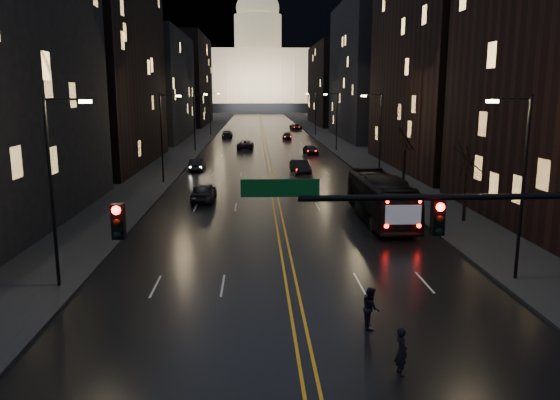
{
  "coord_description": "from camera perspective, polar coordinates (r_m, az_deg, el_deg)",
  "views": [
    {
      "loc": [
        -1.68,
        -14.91,
        9.14
      ],
      "look_at": [
        -0.48,
        11.46,
        3.88
      ],
      "focal_mm": 35.0,
      "sensor_mm": 36.0,
      "label": 1
    }
  ],
  "objects": [
    {
      "name": "ground",
      "position": [
        17.57,
        3.48,
        -20.08
      ],
      "size": [
        900.0,
        900.0,
        0.0
      ],
      "primitive_type": "plane",
      "color": "black",
      "rests_on": "ground"
    },
    {
      "name": "road",
      "position": [
        145.21,
        -1.95,
        7.66
      ],
      "size": [
        20.0,
        320.0,
        0.02
      ],
      "primitive_type": "cube",
      "color": "black",
      "rests_on": "ground"
    },
    {
      "name": "sidewalk_left",
      "position": [
        145.72,
        -7.51,
        7.61
      ],
      "size": [
        8.0,
        320.0,
        0.16
      ],
      "primitive_type": "cube",
      "color": "black",
      "rests_on": "ground"
    },
    {
      "name": "sidewalk_right",
      "position": [
        146.04,
        3.6,
        7.69
      ],
      "size": [
        8.0,
        320.0,
        0.16
      ],
      "primitive_type": "cube",
      "color": "black",
      "rests_on": "ground"
    },
    {
      "name": "center_line",
      "position": [
        145.21,
        -1.95,
        7.66
      ],
      "size": [
        0.62,
        320.0,
        0.01
      ],
      "primitive_type": "cube",
      "color": "orange",
      "rests_on": "road"
    },
    {
      "name": "building_left_mid",
      "position": [
        71.74,
        -18.84,
        14.57
      ],
      "size": [
        12.0,
        30.0,
        28.0
      ],
      "primitive_type": "cube",
      "color": "black",
      "rests_on": "ground"
    },
    {
      "name": "building_left_far",
      "position": [
        108.65,
        -13.1,
        11.44
      ],
      "size": [
        12.0,
        34.0,
        20.0
      ],
      "primitive_type": "cube",
      "color": "black",
      "rests_on": "ground"
    },
    {
      "name": "building_left_dist",
      "position": [
        156.14,
        -9.93,
        12.16
      ],
      "size": [
        12.0,
        40.0,
        24.0
      ],
      "primitive_type": "cube",
      "color": "black",
      "rests_on": "ground"
    },
    {
      "name": "building_right_tall",
      "position": [
        69.47,
        17.46,
        18.94
      ],
      "size": [
        12.0,
        30.0,
        38.0
      ],
      "primitive_type": "cube",
      "color": "black",
      "rests_on": "ground"
    },
    {
      "name": "building_right_mid",
      "position": [
        109.36,
        9.63,
        13.14
      ],
      "size": [
        12.0,
        34.0,
        26.0
      ],
      "primitive_type": "cube",
      "color": "black",
      "rests_on": "ground"
    },
    {
      "name": "building_right_dist",
      "position": [
        156.58,
        5.86,
        11.89
      ],
      "size": [
        12.0,
        40.0,
        22.0
      ],
      "primitive_type": "cube",
      "color": "black",
      "rests_on": "ground"
    },
    {
      "name": "mountain_ridge",
      "position": [
        401.02,
        3.6,
        19.26
      ],
      "size": [
        520.0,
        60.0,
        130.0
      ],
      "primitive_type": "cube",
      "color": "black",
      "rests_on": "ground"
    },
    {
      "name": "capitol",
      "position": [
        265.04,
        -2.29,
        12.99
      ],
      "size": [
        90.0,
        50.0,
        58.5
      ],
      "color": "black",
      "rests_on": "ground"
    },
    {
      "name": "traffic_signal",
      "position": [
        17.21,
        23.69,
        -3.25
      ],
      "size": [
        17.29,
        0.45,
        7.0
      ],
      "color": "black",
      "rests_on": "ground"
    },
    {
      "name": "streetlamp_right_near",
      "position": [
        28.16,
        23.78,
        2.04
      ],
      "size": [
        2.13,
        0.25,
        9.0
      ],
      "color": "black",
      "rests_on": "ground"
    },
    {
      "name": "streetlamp_left_near",
      "position": [
        26.84,
        -22.47,
        1.73
      ],
      "size": [
        2.13,
        0.25,
        9.0
      ],
      "color": "black",
      "rests_on": "ground"
    },
    {
      "name": "streetlamp_right_mid",
      "position": [
        56.46,
        10.27,
        6.98
      ],
      "size": [
        2.13,
        0.25,
        9.0
      ],
      "color": "black",
      "rests_on": "ground"
    },
    {
      "name": "streetlamp_left_mid",
      "position": [
        55.82,
        -12.1,
        6.86
      ],
      "size": [
        2.13,
        0.25,
        9.0
      ],
      "color": "black",
      "rests_on": "ground"
    },
    {
      "name": "streetlamp_right_far",
      "position": [
        85.92,
        5.83,
        8.51
      ],
      "size": [
        2.13,
        0.25,
        9.0
      ],
      "color": "black",
      "rests_on": "ground"
    },
    {
      "name": "streetlamp_left_far",
      "position": [
        85.5,
        -8.82,
        8.42
      ],
      "size": [
        2.13,
        0.25,
        9.0
      ],
      "color": "black",
      "rests_on": "ground"
    },
    {
      "name": "streetlamp_right_dist",
      "position": [
        115.66,
        3.65,
        9.24
      ],
      "size": [
        2.13,
        0.25,
        9.0
      ],
      "color": "black",
      "rests_on": "ground"
    },
    {
      "name": "streetlamp_left_dist",
      "position": [
        115.35,
        -7.23,
        9.17
      ],
      "size": [
        2.13,
        0.25,
        9.0
      ],
      "color": "black",
      "rests_on": "ground"
    },
    {
      "name": "tree_right_mid",
      "position": [
        39.99,
        19.01,
        4.04
      ],
      "size": [
        2.4,
        2.4,
        6.65
      ],
      "color": "black",
      "rests_on": "ground"
    },
    {
      "name": "tree_right_far",
      "position": [
        55.11,
        12.94,
        6.19
      ],
      "size": [
        2.4,
        2.4,
        6.65
      ],
      "color": "black",
      "rests_on": "ground"
    },
    {
      "name": "bus",
      "position": [
        39.63,
        10.48,
        0.17
      ],
      "size": [
        2.81,
        11.76,
        3.27
      ],
      "primitive_type": "imported",
      "rotation": [
        0.0,
        0.0,
        0.01
      ],
      "color": "black",
      "rests_on": "ground"
    },
    {
      "name": "oncoming_car_a",
      "position": [
        46.58,
        -7.99,
        0.86
      ],
      "size": [
        2.04,
        4.78,
        1.61
      ],
      "primitive_type": "imported",
      "rotation": [
        0.0,
        0.0,
        3.11
      ],
      "color": "black",
      "rests_on": "ground"
    },
    {
      "name": "oncoming_car_b",
      "position": [
        64.83,
        -8.63,
        3.69
      ],
      "size": [
        1.65,
        4.48,
        1.46
      ],
      "primitive_type": "imported",
      "rotation": [
        0.0,
        0.0,
        3.12
      ],
      "color": "black",
      "rests_on": "ground"
    },
    {
      "name": "oncoming_car_c",
      "position": [
        88.33,
        -3.63,
        5.79
      ],
      "size": [
        2.77,
        5.47,
        1.48
      ],
      "primitive_type": "imported",
      "rotation": [
        0.0,
        0.0,
        3.08
      ],
      "color": "black",
      "rests_on": "ground"
    },
    {
      "name": "oncoming_car_d",
      "position": [
        111.09,
        -5.54,
        6.88
      ],
      "size": [
        2.1,
        5.12,
        1.48
      ],
      "primitive_type": "imported",
      "rotation": [
        0.0,
        0.0,
        3.15
      ],
      "color": "black",
      "rests_on": "ground"
    },
    {
      "name": "receding_car_a",
      "position": [
        61.9,
        2.13,
        3.49
      ],
      "size": [
        2.24,
        4.86,
        1.54
      ],
      "primitive_type": "imported",
      "rotation": [
        0.0,
        0.0,
        0.13
      ],
      "color": "black",
      "rests_on": "ground"
    },
    {
      "name": "receding_car_b",
      "position": [
        80.67,
        3.2,
        5.27
      ],
      "size": [
        2.26,
        4.48,
        1.46
      ],
      "primitive_type": "imported",
      "rotation": [
        0.0,
        0.0,
        0.13
      ],
      "color": "black",
      "rests_on": "ground"
    },
    {
      "name": "receding_car_c",
      "position": [
        106.21,
        0.75,
        6.69
      ],
      "size": [
        2.12,
        4.62,
        1.31
      ],
      "primitive_type": "imported",
      "rotation": [
        0.0,
        0.0,
        -0.06
      ],
      "color": "black",
      "rests_on": "ground"
    },
    {
      "name": "receding_car_d",
      "position": [
        133.29,
        1.68,
        7.64
      ],
      "size": [
        2.94,
        5.42,
        1.44
      ],
      "primitive_type": "imported",
      "rotation": [
        0.0,
        0.0,
        0.11
      ],
      "color": "black",
      "rests_on": "ground"
    },
    {
      "name": "pedestrian_a",
      "position": [
        18.84,
        12.56,
        -15.2
      ],
      "size": [
        0.47,
        0.65,
        1.64
      ],
      "primitive_type": "imported",
      "rotation": [
        0.0,
        0.0,
        1.7
      ],
      "color": "black",
      "rests_on": "ground"
    },
    {
      "name": "pedestrian_b",
      "position": [
        22.03,
        9.47,
        -11.03
      ],
      "size": [
        0.48,
        0.83,
        1.66
      ],
      "primitive_type": "imported",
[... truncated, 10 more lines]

